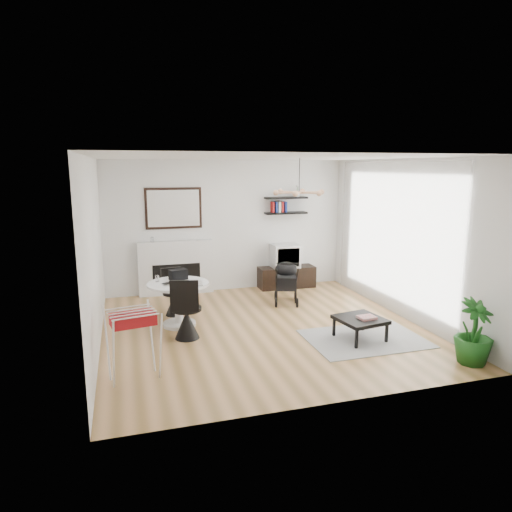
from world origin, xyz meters
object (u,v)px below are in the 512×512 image
object	(u,v)px
crt_tv	(285,256)
coffee_table	(360,320)
drying_rack	(134,343)
stroller	(286,283)
potted_plant	(474,332)
fireplace	(176,261)
tv_console	(287,277)
dining_table	(179,298)

from	to	relation	value
crt_tv	coffee_table	world-z (taller)	crt_tv
drying_rack	stroller	distance (m)	3.82
stroller	potted_plant	distance (m)	3.58
coffee_table	potted_plant	xyz separation A→B (m)	(1.00, -1.18, 0.13)
crt_tv	coffee_table	xyz separation A→B (m)	(0.06, -3.16, -0.40)
fireplace	tv_console	xyz separation A→B (m)	(2.34, -0.14, -0.46)
crt_tv	dining_table	bearing A→B (deg)	-144.33
dining_table	potted_plant	bearing A→B (deg)	-35.93
tv_console	crt_tv	distance (m)	0.48
dining_table	drying_rack	xyz separation A→B (m)	(-0.76, -1.77, -0.01)
tv_console	stroller	bearing A→B (deg)	-110.69
dining_table	coffee_table	distance (m)	2.89
tv_console	dining_table	xyz separation A→B (m)	(-2.52, -1.78, 0.25)
crt_tv	dining_table	xyz separation A→B (m)	(-2.47, -1.78, -0.22)
drying_rack	coffee_table	distance (m)	3.32
drying_rack	crt_tv	bearing A→B (deg)	36.72
fireplace	potted_plant	world-z (taller)	fireplace
fireplace	dining_table	size ratio (longest dim) A/B	2.18
stroller	fireplace	bearing A→B (deg)	166.16
dining_table	fireplace	bearing A→B (deg)	84.48
fireplace	coffee_table	bearing A→B (deg)	-54.62
fireplace	dining_table	world-z (taller)	fireplace
stroller	coffee_table	xyz separation A→B (m)	(0.41, -2.12, -0.07)
dining_table	potted_plant	size ratio (longest dim) A/B	1.14
potted_plant	tv_console	bearing A→B (deg)	103.13
dining_table	tv_console	bearing A→B (deg)	35.20
crt_tv	dining_table	size ratio (longest dim) A/B	0.57
fireplace	dining_table	xyz separation A→B (m)	(-0.19, -1.92, -0.21)
tv_console	fireplace	bearing A→B (deg)	176.46
dining_table	drying_rack	size ratio (longest dim) A/B	1.13
dining_table	coffee_table	xyz separation A→B (m)	(2.53, -1.38, -0.17)
tv_console	potted_plant	distance (m)	4.46
coffee_table	drying_rack	bearing A→B (deg)	-173.24
fireplace	stroller	distance (m)	2.30
coffee_table	crt_tv	bearing A→B (deg)	91.08
fireplace	drying_rack	size ratio (longest dim) A/B	2.45
fireplace	stroller	world-z (taller)	fireplace
stroller	potted_plant	xyz separation A→B (m)	(1.41, -3.30, 0.06)
dining_table	drying_rack	bearing A→B (deg)	-113.17
fireplace	crt_tv	distance (m)	2.29
fireplace	coffee_table	xyz separation A→B (m)	(2.35, -3.31, -0.38)
fireplace	crt_tv	size ratio (longest dim) A/B	3.82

